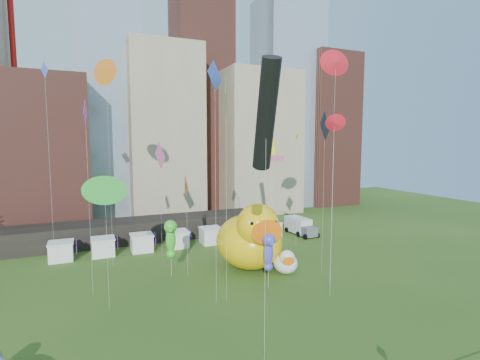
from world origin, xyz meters
name	(u,v)px	position (x,y,z in m)	size (l,w,h in m)	color
skyline	(153,111)	(2.25, 61.06, 21.44)	(101.00, 23.00, 68.00)	brown
crane_right	(272,6)	(30.89, 64.00, 46.90)	(23.00, 1.00, 76.00)	red
pavilion	(136,230)	(-4.00, 42.00, 1.60)	(38.00, 6.00, 3.20)	black
vendor_tents	(178,239)	(1.02, 36.00, 1.11)	(33.24, 2.80, 2.40)	white
big_duck	(251,238)	(6.88, 23.62, 3.76)	(8.51, 10.96, 8.19)	yellow
small_duck	(286,262)	(9.89, 20.68, 1.37)	(3.79, 4.26, 2.98)	white
seahorse_green	(171,236)	(-2.31, 24.89, 4.64)	(1.72, 2.01, 6.43)	silver
seahorse_purple	(269,249)	(6.18, 17.75, 4.12)	(1.55, 1.81, 5.74)	silver
box_truck	(300,226)	(21.13, 35.34, 1.37)	(2.84, 6.39, 2.66)	silver
kite_0	(336,63)	(12.45, 15.90, 22.75)	(2.54, 0.57, 24.04)	silver
kite_1	(160,156)	(-1.76, 33.20, 13.17)	(0.67, 3.53, 15.08)	silver
kite_2	(325,128)	(14.21, 19.79, 16.51)	(2.70, 1.93, 18.37)	silver
kite_3	(226,97)	(1.03, 16.38, 18.95)	(1.28, 3.11, 20.91)	silver
kite_4	(271,143)	(11.63, 27.70, 14.92)	(0.92, 2.93, 17.40)	silver
kite_5	(215,82)	(0.09, 16.60, 20.20)	(1.96, 1.79, 22.03)	silver
kite_6	(187,187)	(-0.59, 24.36, 10.02)	(1.04, 2.75, 11.40)	silver
kite_7	(85,118)	(-10.50, 23.15, 17.25)	(0.34, 2.55, 18.92)	silver
kite_8	(334,123)	(10.80, 13.70, 16.71)	(0.55, 1.59, 17.57)	silver
kite_9	(273,159)	(11.00, 26.02, 12.87)	(2.65, 1.46, 13.36)	silver
kite_10	(266,116)	(-0.13, 6.29, 16.55)	(2.22, 4.28, 20.05)	silver
kite_11	(105,190)	(-9.18, 19.53, 10.74)	(2.59, 0.94, 12.04)	silver
kite_12	(298,138)	(16.97, 29.86, 15.61)	(1.05, 1.86, 16.14)	silver
kite_13	(45,80)	(-14.61, 33.97, 22.11)	(0.92, 1.71, 24.22)	silver
kite_14	(106,73)	(-8.06, 31.55, 23.01)	(1.85, 2.72, 24.50)	silver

